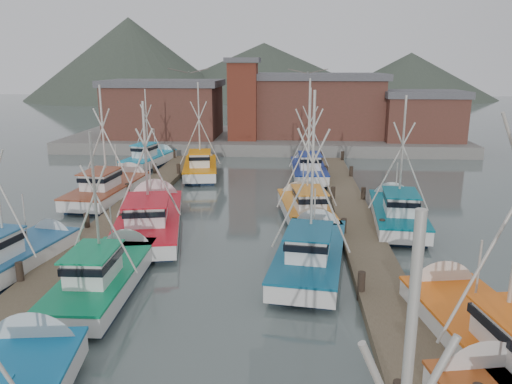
# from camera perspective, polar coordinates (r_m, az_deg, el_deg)

# --- Properties ---
(ground) EXTENTS (260.00, 260.00, 0.00)m
(ground) POSITION_cam_1_polar(r_m,az_deg,el_deg) (22.59, -4.32, -9.45)
(ground) COLOR #4A5957
(ground) RESTS_ON ground
(dock_left) EXTENTS (2.30, 46.00, 1.50)m
(dock_left) POSITION_cam_1_polar(r_m,az_deg,el_deg) (27.94, -17.52, -4.88)
(dock_left) COLOR #4C3F2F
(dock_left) RESTS_ON ground
(dock_right) EXTENTS (2.30, 46.00, 1.50)m
(dock_right) POSITION_cam_1_polar(r_m,az_deg,el_deg) (26.34, 12.30, -5.70)
(dock_right) COLOR #4C3F2F
(dock_right) RESTS_ON ground
(quay) EXTENTS (44.00, 16.00, 1.20)m
(quay) POSITION_cam_1_polar(r_m,az_deg,el_deg) (58.14, 0.87, 6.02)
(quay) COLOR gray
(quay) RESTS_ON ground
(shed_left) EXTENTS (12.72, 8.48, 6.20)m
(shed_left) POSITION_cam_1_polar(r_m,az_deg,el_deg) (57.39, -10.41, 9.43)
(shed_left) COLOR brown
(shed_left) RESTS_ON quay
(shed_center) EXTENTS (14.84, 9.54, 6.90)m
(shed_center) POSITION_cam_1_polar(r_m,az_deg,el_deg) (57.67, 6.94, 9.93)
(shed_center) COLOR brown
(shed_center) RESTS_ON quay
(shed_right) EXTENTS (8.48, 6.36, 5.20)m
(shed_right) POSITION_cam_1_polar(r_m,az_deg,el_deg) (56.43, 18.41, 8.34)
(shed_right) COLOR brown
(shed_right) RESTS_ON quay
(lookout_tower) EXTENTS (3.60, 3.60, 8.50)m
(lookout_tower) POSITION_cam_1_polar(r_m,az_deg,el_deg) (53.79, -1.51, 10.63)
(lookout_tower) COLOR #60271B
(lookout_tower) RESTS_ON quay
(distant_hills) EXTENTS (175.00, 140.00, 42.00)m
(distant_hills) POSITION_cam_1_polar(r_m,az_deg,el_deg) (144.18, -2.40, 10.82)
(distant_hills) COLOR #3E483C
(distant_hills) RESTS_ON ground
(boat_4) EXTENTS (2.98, 8.21, 7.33)m
(boat_4) POSITION_cam_1_polar(r_m,az_deg,el_deg) (21.79, -16.62, -9.04)
(boat_4) COLOR #0F1E34
(boat_4) RESTS_ON ground
(boat_5) EXTENTS (3.94, 9.28, 8.85)m
(boat_5) POSITION_cam_1_polar(r_m,az_deg,el_deg) (23.42, 6.37, -6.81)
(boat_5) COLOR #0F1E34
(boat_5) RESTS_ON ground
(boat_6) EXTENTS (3.62, 8.16, 7.66)m
(boat_6) POSITION_cam_1_polar(r_m,az_deg,el_deg) (25.12, -25.72, -6.73)
(boat_6) COLOR #0F1E34
(boat_6) RESTS_ON ground
(boat_7) EXTENTS (4.45, 9.74, 10.75)m
(boat_7) POSITION_cam_1_polar(r_m,az_deg,el_deg) (18.17, 25.09, -14.74)
(boat_7) COLOR #0F1E34
(boat_7) RESTS_ON ground
(boat_8) EXTENTS (5.17, 10.91, 8.26)m
(boat_8) POSITION_cam_1_polar(r_m,az_deg,el_deg) (28.83, -11.96, -2.93)
(boat_8) COLOR #0F1E34
(boat_8) RESTS_ON ground
(boat_9) EXTENTS (3.61, 8.53, 9.02)m
(boat_9) POSITION_cam_1_polar(r_m,az_deg,el_deg) (29.99, 5.61, -1.99)
(boat_9) COLOR #0F1E34
(boat_9) RESTS_ON ground
(boat_10) EXTENTS (3.63, 9.49, 8.62)m
(boat_10) POSITION_cam_1_polar(r_m,az_deg,el_deg) (36.37, -16.15, 0.43)
(boat_10) COLOR #0F1E34
(boat_10) RESTS_ON ground
(boat_11) EXTENTS (3.41, 8.79, 8.20)m
(boat_11) POSITION_cam_1_polar(r_m,az_deg,el_deg) (30.42, 15.73, -2.25)
(boat_11) COLOR #0F1E34
(boat_11) RESTS_ON ground
(boat_12) EXTENTS (3.80, 8.67, 8.38)m
(boat_12) POSITION_cam_1_polar(r_m,az_deg,el_deg) (42.32, -6.36, 2.84)
(boat_12) COLOR #0F1E34
(boat_12) RESTS_ON ground
(boat_13) EXTENTS (3.22, 8.41, 7.99)m
(boat_13) POSITION_cam_1_polar(r_m,az_deg,el_deg) (41.30, 5.98, 2.56)
(boat_13) COLOR #0F1E34
(boat_13) RESTS_ON ground
(boat_14) EXTENTS (3.59, 7.95, 7.55)m
(boat_14) POSITION_cam_1_polar(r_m,az_deg,el_deg) (46.76, -11.85, 3.73)
(boat_14) COLOR #0F1E34
(boat_14) RESTS_ON ground
(gull_near) EXTENTS (1.50, 0.66, 0.24)m
(gull_near) POSITION_cam_1_polar(r_m,az_deg,el_deg) (19.03, -7.70, 13.51)
(gull_near) COLOR gray
(gull_near) RESTS_ON ground
(gull_far) EXTENTS (1.55, 0.65, 0.24)m
(gull_far) POSITION_cam_1_polar(r_m,az_deg,el_deg) (19.83, 5.94, 13.50)
(gull_far) COLOR gray
(gull_far) RESTS_ON ground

